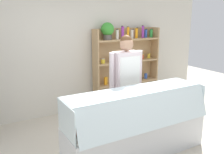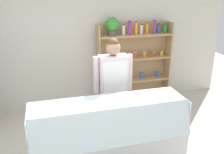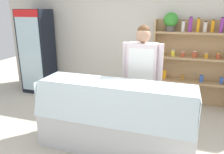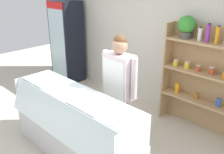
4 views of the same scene
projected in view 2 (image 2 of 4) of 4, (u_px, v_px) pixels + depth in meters
The scene contains 4 objects.
back_wall at pixel (77, 45), 5.24m from camera, with size 6.80×0.10×2.70m, color beige.
shelving_unit at pixel (131, 55), 5.41m from camera, with size 1.63×0.29×1.93m.
deli_display_case at pixel (109, 145), 3.65m from camera, with size 2.20×0.72×1.01m.
shop_clerk at pixel (113, 81), 4.07m from camera, with size 0.65×0.25×1.76m.
Camera 2 is at (-0.67, -3.00, 2.50)m, focal length 40.00 mm.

